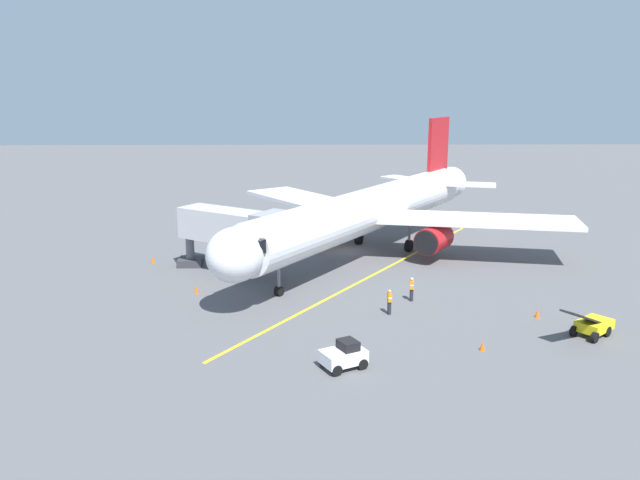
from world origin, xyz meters
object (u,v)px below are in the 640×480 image
Objects in this scene: safety_cone_wing_port at (153,260)px; ground_crew_marshaller at (389,302)px; airplane at (370,210)px; belt_loader_portside at (592,325)px; tug_near_nose at (344,355)px; safety_cone_nose_right at (196,289)px; safety_cone_wing_starboard at (482,346)px; ground_crew_wing_walker at (412,289)px; jet_bridge at (242,229)px; safety_cone_nose_left at (537,313)px.

ground_crew_marshaller is at bearing 145.18° from safety_cone_wing_port.
safety_cone_wing_port is at bearing -34.82° from ground_crew_marshaller.
belt_loader_portside is at bearing 120.79° from airplane.
tug_near_nose is 16.32m from safety_cone_nose_right.
airplane is 12.99× the size of tug_near_nose.
ground_crew_marshaller is 3.11× the size of safety_cone_wing_starboard.
ground_crew_wing_walker is 3.11× the size of safety_cone_wing_starboard.
airplane reaches higher than jet_bridge.
jet_bridge is at bearing -44.75° from safety_cone_wing_starboard.
ground_crew_wing_walker is 3.11× the size of safety_cone_nose_left.
safety_cone_nose_left is at bearing -56.26° from belt_loader_portside.
safety_cone_wing_starboard is at bearing 127.47° from ground_crew_marshaller.
belt_loader_portside is at bearing -164.05° from safety_cone_wing_starboard.
airplane reaches higher than ground_crew_wing_walker.
tug_near_nose is 4.97× the size of safety_cone_wing_starboard.
safety_cone_wing_port is 1.00× the size of safety_cone_wing_starboard.
jet_bridge is at bearing -124.61° from safety_cone_nose_right.
airplane is 20.78× the size of ground_crew_wing_walker.
ground_crew_wing_walker is at bearing -116.38° from tug_near_nose.
ground_crew_wing_walker is (-1.74, 12.81, -3.12)m from airplane.
ground_crew_wing_walker is 0.40× the size of belt_loader_portside.
ground_crew_wing_walker is 8.43m from safety_cone_nose_left.
ground_crew_marshaller is 0.40× the size of belt_loader_portside.
jet_bridge is 9.62m from safety_cone_wing_port.
airplane reaches higher than safety_cone_wing_starboard.
belt_loader_portside reaches higher than safety_cone_nose_right.
ground_crew_marshaller is 0.63× the size of tug_near_nose.
airplane is 15.78m from ground_crew_marshaller.
safety_cone_nose_right is 21.01m from safety_cone_wing_starboard.
belt_loader_portside is 7.85× the size of safety_cone_wing_port.
safety_cone_nose_left is 7.24m from safety_cone_wing_starboard.
belt_loader_portside is 26.66m from safety_cone_nose_right.
safety_cone_nose_left is at bearing 175.59° from ground_crew_marshaller.
safety_cone_wing_starboard is (5.01, 5.23, 0.00)m from safety_cone_nose_left.
belt_loader_portside reaches higher than ground_crew_wing_walker.
tug_near_nose is 25.94m from safety_cone_wing_port.
ground_crew_marshaller is at bearing -4.41° from safety_cone_nose_left.
tug_near_nose is 8.30m from safety_cone_wing_starboard.
belt_loader_portside is at bearing -164.63° from tug_near_nose.
safety_cone_wing_port is (28.19, -13.68, 0.00)m from safety_cone_nose_left.
safety_cone_nose_right is at bearing -30.66° from safety_cone_wing_starboard.
jet_bridge is 6.17× the size of ground_crew_marshaller.
safety_cone_wing_port is (8.06, -3.92, -3.49)m from jet_bridge.
belt_loader_portside is 7.85× the size of safety_cone_nose_left.
belt_loader_portside is at bearing 123.74° from safety_cone_nose_left.
ground_crew_wing_walker is 11.83m from belt_loader_portside.
belt_loader_portside is at bearing 161.01° from safety_cone_nose_right.
safety_cone_nose_right is (25.21, -8.67, -0.44)m from belt_loader_portside.
tug_near_nose is at bearing 112.55° from jet_bridge.
safety_cone_wing_starboard is at bearing 149.34° from safety_cone_nose_right.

